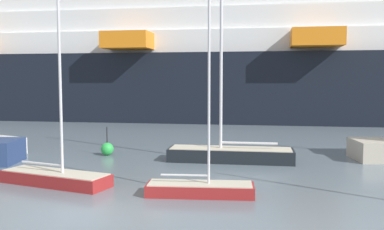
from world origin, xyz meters
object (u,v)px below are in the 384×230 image
sailboat_3 (55,175)px  channel_buoy_0 (107,149)px  sailboat_1 (230,151)px  sailboat_2 (200,186)px  cruise_ship (304,61)px

sailboat_3 → channel_buoy_0: 7.49m
sailboat_1 → sailboat_3: (-6.86, -7.23, -0.18)m
sailboat_2 → channel_buoy_0: 10.81m
sailboat_1 → channel_buoy_0: 7.78m
sailboat_1 → cruise_ship: (4.61, 29.86, 6.35)m
sailboat_2 → cruise_ship: size_ratio=0.06×
sailboat_3 → channel_buoy_0: size_ratio=4.94×
sailboat_1 → cruise_ship: cruise_ship is taller
channel_buoy_0 → sailboat_1: bearing=-1.4°
cruise_ship → sailboat_1: bearing=-102.9°
sailboat_2 → sailboat_3: bearing=169.3°
sailboat_1 → channel_buoy_0: size_ratio=6.94×
sailboat_3 → cruise_ship: size_ratio=0.06×
sailboat_1 → sailboat_2: bearing=84.3°
cruise_ship → sailboat_3: bearing=-111.3°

